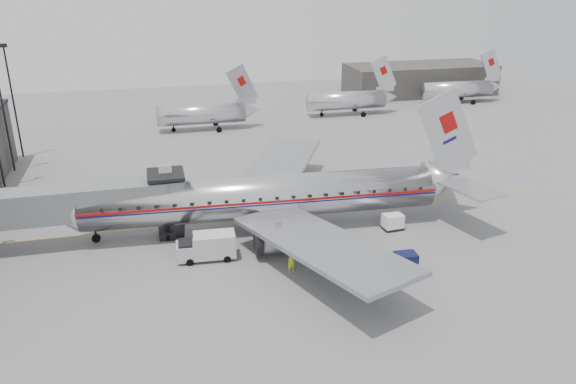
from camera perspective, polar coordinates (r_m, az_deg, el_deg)
name	(u,v)px	position (r m, az deg, el deg)	size (l,w,h in m)	color
ground	(269,242)	(53.47, -1.92, -5.08)	(160.00, 160.00, 0.00)	slate
hangar	(419,79)	(121.86, 13.20, 11.10)	(30.00, 12.00, 6.00)	#3A3735
apron_line	(285,214)	(59.37, -0.32, -2.24)	(0.15, 60.00, 0.01)	gold
jet_bridge	(82,203)	(54.61, -20.19, -1.08)	(21.00, 6.20, 7.10)	#5C5E61
distant_aircraft_near	(202,113)	(91.63, -8.70, 7.92)	(16.39, 3.20, 10.26)	silver
distant_aircraft_mid	(347,100)	(101.08, 6.06, 9.32)	(16.39, 3.20, 10.26)	silver
distant_aircraft_far	(458,89)	(114.84, 16.88, 10.00)	(16.39, 3.20, 10.26)	silver
airliner	(271,197)	(54.86, -1.75, -0.46)	(42.79, 39.57, 13.53)	silver
service_van	(207,246)	(50.34, -8.24, -5.47)	(5.27, 2.30, 2.43)	#BCBCBE
baggage_cart_navy	(406,261)	(49.48, 11.86, -6.86)	(2.02, 1.59, 1.52)	#0D1137
baggage_cart_white	(393,221)	(56.61, 10.59, -2.95)	(2.11, 1.67, 1.56)	white
ramp_worker	(291,263)	(48.02, 0.34, -7.18)	(0.64, 0.42, 1.76)	#E5F51C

